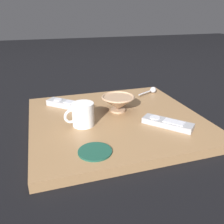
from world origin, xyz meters
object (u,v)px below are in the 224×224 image
tv_remote_near (69,104)px  drink_coaster (95,151)px  cereal_bowl (118,103)px  teaspoon (152,90)px  coffee_mug (83,114)px  tv_remote_far (167,123)px

tv_remote_near → drink_coaster: (-0.02, 0.36, -0.01)m
cereal_bowl → teaspoon: bearing=-144.9°
teaspoon → coffee_mug: bearing=32.2°
coffee_mug → drink_coaster: coffee_mug is taller
cereal_bowl → tv_remote_far: 0.21m
cereal_bowl → teaspoon: 0.28m
teaspoon → drink_coaster: bearing=47.6°
tv_remote_far → drink_coaster: bearing=17.2°
coffee_mug → cereal_bowl: bearing=-152.5°
tv_remote_near → tv_remote_far: bearing=137.7°
drink_coaster → coffee_mug: bearing=-90.4°
tv_remote_near → teaspoon: bearing=-171.5°
coffee_mug → tv_remote_far: bearing=161.2°
tv_remote_near → cereal_bowl: bearing=151.3°
tv_remote_near → drink_coaster: 0.36m
teaspoon → drink_coaster: size_ratio=1.14×
teaspoon → tv_remote_near: teaspoon is taller
cereal_bowl → coffee_mug: bearing=27.5°
coffee_mug → tv_remote_near: coffee_mug is taller
cereal_bowl → tv_remote_far: size_ratio=0.79×
drink_coaster → teaspoon: bearing=-132.4°
tv_remote_far → drink_coaster: tv_remote_far is taller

